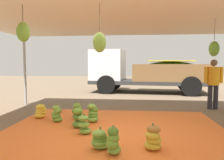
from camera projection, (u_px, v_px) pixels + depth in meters
ground_plane at (121, 108)px, 7.91m from camera, size 40.00×40.00×0.00m
tarp_orange at (113, 134)px, 4.94m from camera, size 5.40×5.12×0.01m
tent_canopy at (113, 15)px, 4.65m from camera, size 8.00×7.00×2.76m
banana_bunch_0 at (41, 111)px, 6.43m from camera, size 0.42×0.43×0.46m
banana_bunch_1 at (78, 118)px, 5.45m from camera, size 0.41×0.41×0.54m
banana_bunch_2 at (93, 113)px, 5.98m from camera, size 0.40×0.40×0.55m
banana_bunch_3 at (113, 142)px, 3.81m from camera, size 0.35×0.37×0.53m
banana_bunch_4 at (100, 140)px, 4.09m from camera, size 0.48×0.47×0.43m
banana_bunch_5 at (153, 138)px, 4.05m from camera, size 0.41×0.39×0.50m
banana_bunch_6 at (77, 112)px, 6.26m from camera, size 0.38×0.37×0.51m
banana_bunch_7 at (84, 125)px, 4.95m from camera, size 0.38×0.38×0.49m
banana_bunch_10 at (57, 114)px, 5.99m from camera, size 0.37×0.37×0.51m
cargo_truck_main at (143, 71)px, 12.20m from camera, size 6.58×2.87×2.40m
worker_0 at (213, 80)px, 7.67m from camera, size 0.65×0.40×1.77m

